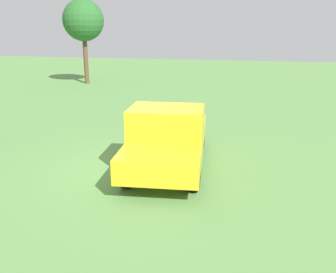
# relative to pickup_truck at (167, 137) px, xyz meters

# --- Properties ---
(ground_plane) EXTENTS (80.00, 80.00, 0.00)m
(ground_plane) POSITION_rel_pickup_truck_xyz_m (-0.28, 0.88, -0.92)
(ground_plane) COLOR #5B8C47
(pickup_truck) EXTENTS (4.98, 2.53, 1.79)m
(pickup_truck) POSITION_rel_pickup_truck_xyz_m (0.00, 0.00, 0.00)
(pickup_truck) COLOR black
(pickup_truck) RESTS_ON ground_plane
(tree_back_right) EXTENTS (2.90, 2.90, 5.91)m
(tree_back_right) POSITION_rel_pickup_truck_xyz_m (15.27, 10.02, 3.50)
(tree_back_right) COLOR brown
(tree_back_right) RESTS_ON ground_plane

